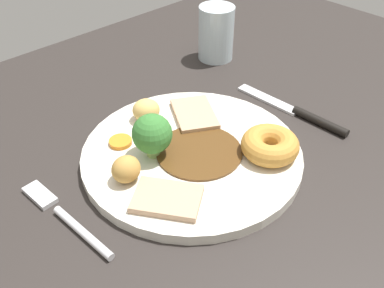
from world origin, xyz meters
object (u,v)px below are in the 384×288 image
at_px(meat_slice_under, 167,199).
at_px(water_glass, 216,33).
at_px(yorkshire_pudding, 270,145).
at_px(carrot_coin_front, 120,142).
at_px(fork, 64,216).
at_px(roast_potato_right, 146,110).
at_px(knife, 300,113).
at_px(roast_potato_left, 126,169).
at_px(broccoli_floret, 152,134).
at_px(meat_slice_main, 194,114).
at_px(dinner_plate, 192,154).

bearing_deg(meat_slice_under, water_glass, 35.75).
bearing_deg(water_glass, yorkshire_pudding, -122.90).
relative_size(yorkshire_pudding, carrot_coin_front, 2.45).
height_order(fork, water_glass, water_glass).
height_order(roast_potato_right, knife, roast_potato_right).
bearing_deg(carrot_coin_front, roast_potato_left, -119.91).
height_order(broccoli_floret, water_glass, water_glass).
relative_size(roast_potato_left, broccoli_floret, 0.61).
xyz_separation_m(meat_slice_main, fork, (-0.22, -0.03, -0.01)).
distance_m(roast_potato_right, carrot_coin_front, 0.06).
bearing_deg(fork, carrot_coin_front, -69.94).
height_order(meat_slice_main, roast_potato_right, roast_potato_right).
height_order(knife, water_glass, water_glass).
distance_m(meat_slice_main, fork, 0.23).
xyz_separation_m(meat_slice_main, roast_potato_right, (-0.05, 0.04, 0.01)).
xyz_separation_m(carrot_coin_front, broccoli_floret, (0.02, -0.05, 0.03)).
bearing_deg(fork, dinner_plate, -101.34).
distance_m(dinner_plate, roast_potato_right, 0.09).
bearing_deg(knife, roast_potato_right, 52.24).
bearing_deg(knife, meat_slice_under, 89.99).
relative_size(dinner_plate, roast_potato_right, 7.41).
relative_size(yorkshire_pudding, water_glass, 0.78).
distance_m(yorkshire_pudding, roast_potato_left, 0.18).
bearing_deg(dinner_plate, roast_potato_left, 171.76).
relative_size(broccoli_floret, water_glass, 0.62).
xyz_separation_m(dinner_plate, meat_slice_main, (0.05, 0.05, 0.01)).
bearing_deg(meat_slice_main, dinner_plate, -136.25).
distance_m(roast_potato_left, fork, 0.08).
xyz_separation_m(dinner_plate, fork, (-0.17, 0.02, -0.00)).
distance_m(dinner_plate, carrot_coin_front, 0.09).
xyz_separation_m(dinner_plate, carrot_coin_front, (-0.06, 0.07, 0.01)).
bearing_deg(roast_potato_left, dinner_plate, -8.24).
bearing_deg(knife, dinner_plate, 76.51).
relative_size(knife, water_glass, 2.01).
xyz_separation_m(yorkshire_pudding, fork, (-0.23, 0.09, -0.02)).
height_order(yorkshire_pudding, broccoli_floret, broccoli_floret).
relative_size(roast_potato_left, fork, 0.23).
bearing_deg(yorkshire_pudding, knife, 16.24).
bearing_deg(roast_potato_right, water_glass, 20.09).
bearing_deg(water_glass, fork, -159.18).
height_order(carrot_coin_front, fork, carrot_coin_front).
height_order(carrot_coin_front, water_glass, water_glass).
distance_m(meat_slice_main, carrot_coin_front, 0.11).
bearing_deg(roast_potato_right, dinner_plate, -91.08).
bearing_deg(roast_potato_right, meat_slice_main, -38.19).
bearing_deg(knife, fork, 78.43).
bearing_deg(broccoli_floret, yorkshire_pudding, -43.14).
relative_size(roast_potato_right, broccoli_floret, 0.66).
bearing_deg(meat_slice_main, broccoli_floret, -165.42).
xyz_separation_m(yorkshire_pudding, roast_potato_right, (-0.06, 0.16, 0.00)).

